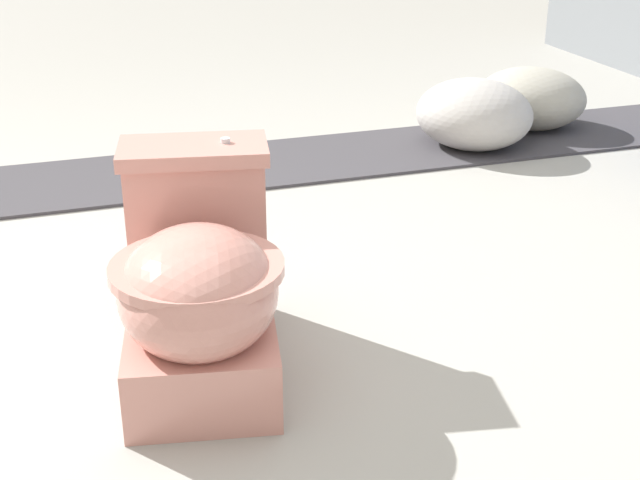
# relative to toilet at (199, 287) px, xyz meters

# --- Properties ---
(ground_plane) EXTENTS (14.00, 14.00, 0.00)m
(ground_plane) POSITION_rel_toilet_xyz_m (-0.22, -0.05, -0.22)
(ground_plane) COLOR #A8A59E
(gravel_strip) EXTENTS (0.56, 8.00, 0.01)m
(gravel_strip) POSITION_rel_toilet_xyz_m (-1.43, 0.45, -0.21)
(gravel_strip) COLOR #423F44
(gravel_strip) RESTS_ON ground
(toilet) EXTENTS (0.69, 0.49, 0.52)m
(toilet) POSITION_rel_toilet_xyz_m (0.00, 0.00, 0.00)
(toilet) COLOR tan
(toilet) RESTS_ON ground
(boulder_near) EXTENTS (0.66, 0.64, 0.29)m
(boulder_near) POSITION_rel_toilet_xyz_m (-1.38, 1.43, -0.08)
(boulder_near) COLOR #B7B2AD
(boulder_near) RESTS_ON ground
(boulder_far) EXTENTS (0.63, 0.65, 0.28)m
(boulder_far) POSITION_rel_toilet_xyz_m (-1.56, 1.81, -0.08)
(boulder_far) COLOR #ADA899
(boulder_far) RESTS_ON ground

